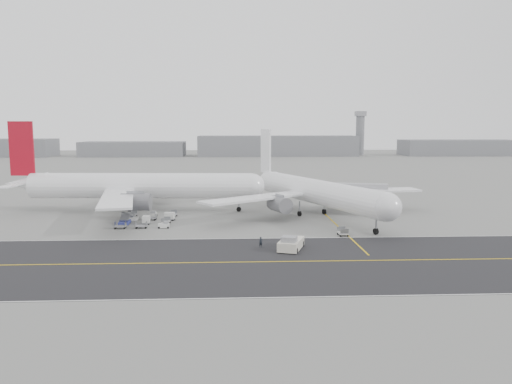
{
  "coord_description": "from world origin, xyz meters",
  "views": [
    {
      "loc": [
        8.7,
        -90.36,
        20.0
      ],
      "look_at": [
        13.5,
        12.0,
        6.64
      ],
      "focal_mm": 35.0,
      "sensor_mm": 36.0,
      "label": 1
    }
  ],
  "objects_px": {
    "airliner_b": "(313,191)",
    "pushback_tug": "(291,244)",
    "control_tower": "(360,132)",
    "ground_crew_a": "(261,242)",
    "airliner_a": "(135,186)",
    "jet_bridge": "(355,191)"
  },
  "relations": [
    {
      "from": "control_tower",
      "to": "airliner_a",
      "type": "relative_size",
      "value": 0.5
    },
    {
      "from": "jet_bridge",
      "to": "ground_crew_a",
      "type": "distance_m",
      "value": 46.17
    },
    {
      "from": "control_tower",
      "to": "ground_crew_a",
      "type": "distance_m",
      "value": 287.72
    },
    {
      "from": "pushback_tug",
      "to": "ground_crew_a",
      "type": "bearing_deg",
      "value": 178.49
    },
    {
      "from": "jet_bridge",
      "to": "ground_crew_a",
      "type": "xyz_separation_m",
      "value": [
        -25.24,
        -38.49,
        -3.66
      ]
    },
    {
      "from": "airliner_a",
      "to": "airliner_b",
      "type": "relative_size",
      "value": 1.16
    },
    {
      "from": "airliner_a",
      "to": "pushback_tug",
      "type": "bearing_deg",
      "value": -136.81
    },
    {
      "from": "control_tower",
      "to": "pushback_tug",
      "type": "relative_size",
      "value": 3.55
    },
    {
      "from": "airliner_a",
      "to": "pushback_tug",
      "type": "height_order",
      "value": "airliner_a"
    },
    {
      "from": "control_tower",
      "to": "ground_crew_a",
      "type": "bearing_deg",
      "value": -107.56
    },
    {
      "from": "airliner_b",
      "to": "ground_crew_a",
      "type": "bearing_deg",
      "value": -136.9
    },
    {
      "from": "control_tower",
      "to": "airliner_a",
      "type": "distance_m",
      "value": 262.96
    },
    {
      "from": "control_tower",
      "to": "jet_bridge",
      "type": "xyz_separation_m",
      "value": [
        -61.43,
        -235.44,
        -11.71
      ]
    },
    {
      "from": "control_tower",
      "to": "ground_crew_a",
      "type": "height_order",
      "value": "control_tower"
    },
    {
      "from": "control_tower",
      "to": "pushback_tug",
      "type": "height_order",
      "value": "control_tower"
    },
    {
      "from": "airliner_b",
      "to": "jet_bridge",
      "type": "xyz_separation_m",
      "value": [
        11.69,
        8.64,
        -1.06
      ]
    },
    {
      "from": "airliner_b",
      "to": "ground_crew_a",
      "type": "relative_size",
      "value": 30.02
    },
    {
      "from": "control_tower",
      "to": "jet_bridge",
      "type": "height_order",
      "value": "control_tower"
    },
    {
      "from": "pushback_tug",
      "to": "control_tower",
      "type": "bearing_deg",
      "value": 92.25
    },
    {
      "from": "airliner_b",
      "to": "pushback_tug",
      "type": "height_order",
      "value": "airliner_b"
    },
    {
      "from": "jet_bridge",
      "to": "ground_crew_a",
      "type": "height_order",
      "value": "jet_bridge"
    },
    {
      "from": "control_tower",
      "to": "jet_bridge",
      "type": "relative_size",
      "value": 1.79
    }
  ]
}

